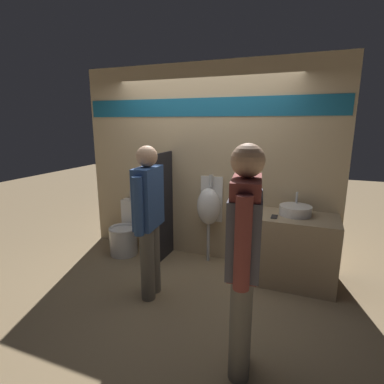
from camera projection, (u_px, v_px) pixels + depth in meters
ground_plane at (187, 272)px, 3.94m from camera, size 16.00×16.00×0.00m
display_wall at (203, 164)px, 4.17m from camera, size 3.65×0.07×2.70m
sink_counter at (296, 250)px, 3.62m from camera, size 0.91×0.61×0.84m
sink_basin at (295, 210)px, 3.58m from camera, size 0.37×0.37×0.25m
cell_phone at (274, 217)px, 3.51m from camera, size 0.07×0.14×0.01m
divider_near_counter at (163, 207)px, 4.19m from camera, size 0.03×0.58×1.53m
urinal_near_counter at (209, 206)px, 4.11m from camera, size 0.33×0.26×1.23m
toilet at (126, 233)px, 4.49m from camera, size 0.42×0.58×0.91m
person_in_vest at (244, 248)px, 2.17m from camera, size 0.29×0.62×1.79m
person_with_lanyard at (149, 216)px, 3.23m from camera, size 0.23×0.59×1.70m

